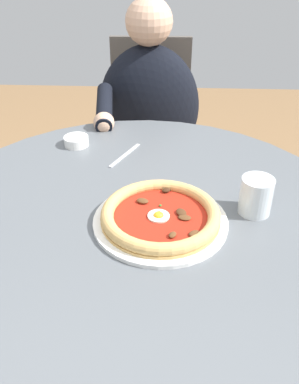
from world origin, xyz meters
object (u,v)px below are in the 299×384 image
Objects in this scene: pizza_on_plate at (161,216)px; fork_utensil at (125,155)px; diner_person at (149,153)px; water_glass at (256,198)px; dining_table at (139,257)px; ramekin_capers at (76,141)px; cafe_chair_diner at (150,128)px.

pizza_on_plate is 2.08× the size of fork_utensil.
diner_person is (-0.81, -0.07, -0.27)m from pizza_on_plate.
water_glass is 0.61× the size of fork_utensil.
pizza_on_plate is at bearing 4.77° from diner_person.
dining_table is at bearing 1.03° from diner_person.
fork_utensil is (-0.32, -0.11, -0.02)m from pizza_on_plate.
dining_table is at bearing 32.01° from ramekin_capers.
dining_table is 0.33m from water_glass.
water_glass is (-0.05, 0.22, 0.02)m from pizza_on_plate.
pizza_on_plate is 0.34m from fork_utensil.
cafe_chair_diner is at bearing -162.25° from water_glass.
ramekin_capers is at bearing -123.57° from water_glass.
diner_person is 1.21× the size of cafe_chair_diner.
ramekin_capers is 0.07× the size of diner_person.
diner_person reaches higher than pizza_on_plate.
cafe_chair_diner is at bearing -175.92° from pizza_on_plate.
water_glass is at bearing 51.69° from fork_utensil.
pizza_on_plate is (0.04, 0.05, 0.16)m from dining_table.
water_glass is 0.08× the size of diner_person.
fork_utensil is (-0.28, -0.06, 0.14)m from dining_table.
cafe_chair_diner reaches higher than pizza_on_plate.
ramekin_capers is (-0.38, -0.27, -0.00)m from pizza_on_plate.
ramekin_capers is (-0.32, -0.49, -0.02)m from water_glass.
pizza_on_plate is at bearing 35.24° from ramekin_capers.
cafe_chair_diner is at bearing 161.02° from ramekin_capers.
water_glass reaches higher than pizza_on_plate.
pizza_on_plate is 0.28× the size of diner_person.
cafe_chair_diner reaches higher than fork_utensil.
cafe_chair_diner reaches higher than water_glass.
cafe_chair_diner reaches higher than dining_table.
diner_person reaches higher than ramekin_capers.
diner_person is at bearing 155.36° from ramekin_capers.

